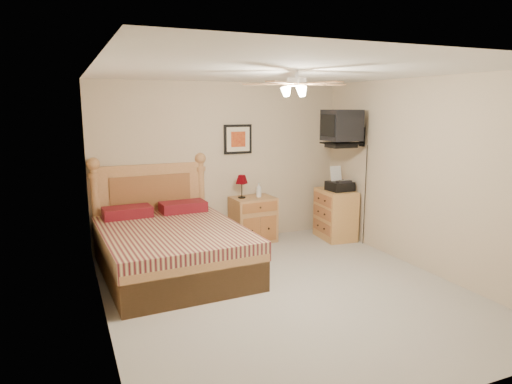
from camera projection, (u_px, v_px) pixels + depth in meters
floor at (285, 291)px, 5.35m from camera, size 4.50×4.50×0.00m
ceiling at (288, 71)px, 4.88m from camera, size 4.00×4.50×0.04m
wall_back at (221, 163)px, 7.15m from camera, size 4.00×0.04×2.50m
wall_front at (438, 239)px, 3.08m from camera, size 4.00×0.04×2.50m
wall_left at (99, 200)px, 4.34m from camera, size 0.04×4.50×2.50m
wall_right at (425, 176)px, 5.89m from camera, size 0.04×4.50×2.50m
bed at (171, 219)px, 5.81m from camera, size 1.79×2.29×1.44m
nightstand at (253, 219)px, 7.26m from camera, size 0.69×0.53×0.71m
table_lamp at (242, 186)px, 7.12m from camera, size 0.22×0.22×0.36m
lotion_bottle at (259, 190)px, 7.20m from camera, size 0.11×0.11×0.22m
framed_picture at (238, 139)px, 7.16m from camera, size 0.46×0.04×0.46m
dresser at (335, 214)px, 7.41m from camera, size 0.53×0.72×0.80m
fax_machine at (340, 179)px, 7.25m from camera, size 0.37×0.39×0.38m
magazine_lower at (329, 187)px, 7.56m from camera, size 0.19×0.25×0.02m
magazine_upper at (329, 185)px, 7.58m from camera, size 0.20×0.26×0.02m
wall_tv at (350, 128)px, 6.90m from camera, size 0.56×0.46×0.58m
ceiling_fan at (297, 84)px, 4.73m from camera, size 1.14×1.14×0.28m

